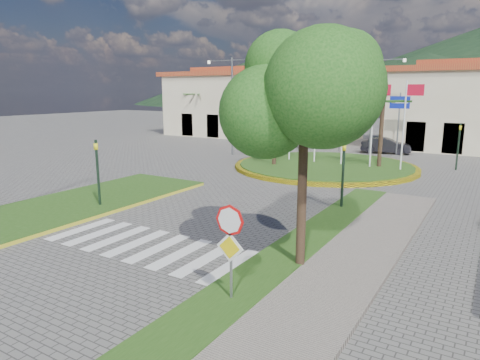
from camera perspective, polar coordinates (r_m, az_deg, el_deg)
The scene contains 21 objects.
ground at distance 13.36m, azimuth -24.76°, elevation -13.03°, with size 160.00×160.00×0.00m, color slate.
sidewalk_right at distance 10.93m, azimuth 3.92°, elevation -17.18°, with size 4.00×28.00×0.15m, color gray.
verge_right at distance 11.45m, azimuth -1.61°, elevation -15.63°, with size 1.60×28.00×0.18m, color #254C15.
median_left at distance 21.64m, azimuth -21.39°, elevation -3.11°, with size 5.00×14.00×0.18m, color #254C15.
crosswalk at distance 15.70m, azimuth -12.53°, elevation -8.44°, with size 8.00×3.00×0.01m, color silver.
roundabout_island at distance 30.77m, azimuth 11.24°, elevation 1.90°, with size 12.70×12.70×6.00m.
stop_sign at distance 10.69m, azimuth -1.32°, elevation -7.73°, with size 0.80×0.11×2.65m.
deciduous_tree at distance 12.49m, azimuth 8.66°, elevation 10.81°, with size 3.60×3.60×6.80m.
traffic_light_left at distance 20.56m, azimuth -18.47°, elevation 1.63°, with size 0.15×0.18×3.20m.
traffic_light_right at distance 19.72m, azimuth 13.60°, elevation 1.50°, with size 0.15×0.18×3.20m.
traffic_light_far at distance 32.78m, azimuth 27.14°, elevation 4.55°, with size 0.18×0.15×3.20m.
direction_sign_west at distance 39.51m, azimuth 13.25°, elevation 8.88°, with size 1.60×0.14×5.20m.
direction_sign_east at distance 38.24m, azimuth 20.45°, elevation 8.36°, with size 1.60×0.14×5.20m.
street_lamp_centre at distance 37.70m, azimuth 17.24°, elevation 10.01°, with size 4.80×0.16×8.00m.
street_lamp_west at distance 36.14m, azimuth -1.06°, elevation 10.47°, with size 4.80×0.16×8.00m.
building_left at distance 50.76m, azimuth 2.70°, elevation 10.19°, with size 23.32×9.54×8.05m.
hill_far_west at distance 160.52m, azimuth 7.51°, elevation 13.78°, with size 140.00×140.00×22.00m, color black.
hill_near_back at distance 138.05m, azimuth 23.40°, elevation 12.01°, with size 110.00×110.00×16.00m, color black.
white_van at distance 42.17m, azimuth 7.84°, elevation 5.33°, with size 2.17×4.71×1.31m, color silver.
car_dark_a at distance 42.07m, azimuth 8.60°, elevation 5.17°, with size 1.34×3.32×1.13m, color black.
car_dark_b at distance 39.23m, azimuth 18.88°, elevation 4.36°, with size 1.44×4.13×1.36m, color black.
Camera 1 is at (10.35, -6.51, 5.38)m, focal length 32.00 mm.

